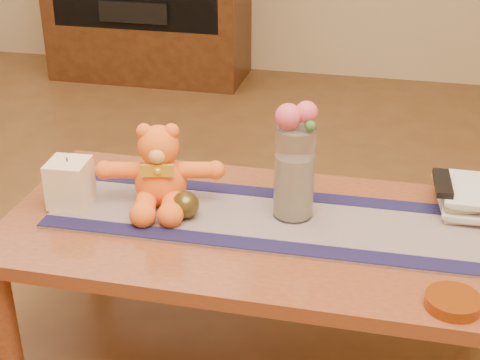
% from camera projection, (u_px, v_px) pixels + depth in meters
% --- Properties ---
extents(floor, '(5.50, 5.50, 0.00)m').
position_uv_depth(floor, '(256.00, 353.00, 2.12)').
color(floor, '#553418').
rests_on(floor, ground).
extents(coffee_table_top, '(1.40, 0.70, 0.04)m').
position_uv_depth(coffee_table_top, '(258.00, 230.00, 1.93)').
color(coffee_table_top, brown).
rests_on(coffee_table_top, floor).
extents(table_leg_fl, '(0.07, 0.07, 0.41)m').
position_uv_depth(table_leg_fl, '(5.00, 328.00, 1.91)').
color(table_leg_fl, brown).
rests_on(table_leg_fl, floor).
extents(table_leg_bl, '(0.07, 0.07, 0.41)m').
position_uv_depth(table_leg_bl, '(92.00, 224.00, 2.41)').
color(table_leg_bl, brown).
rests_on(table_leg_bl, floor).
extents(table_leg_br, '(0.07, 0.07, 0.41)m').
position_uv_depth(table_leg_br, '(479.00, 270.00, 2.16)').
color(table_leg_br, brown).
rests_on(table_leg_br, floor).
extents(persian_runner, '(1.20, 0.37, 0.01)m').
position_uv_depth(persian_runner, '(266.00, 219.00, 1.94)').
color(persian_runner, '#1B234C').
rests_on(persian_runner, coffee_table_top).
extents(runner_border_near, '(1.20, 0.08, 0.00)m').
position_uv_depth(runner_border_near, '(256.00, 244.00, 1.81)').
color(runner_border_near, '#17133B').
rests_on(runner_border_near, persian_runner).
extents(runner_border_far, '(1.20, 0.08, 0.00)m').
position_uv_depth(runner_border_far, '(275.00, 193.00, 2.07)').
color(runner_border_far, '#17133B').
rests_on(runner_border_far, persian_runner).
extents(teddy_bear, '(0.39, 0.35, 0.23)m').
position_uv_depth(teddy_bear, '(160.00, 166.00, 1.97)').
color(teddy_bear, orange).
rests_on(teddy_bear, persian_runner).
extents(pillar_candle, '(0.12, 0.12, 0.13)m').
position_uv_depth(pillar_candle, '(70.00, 183.00, 1.98)').
color(pillar_candle, '#FCE4BA').
rests_on(pillar_candle, persian_runner).
extents(candle_wick, '(0.00, 0.00, 0.01)m').
position_uv_depth(candle_wick, '(67.00, 160.00, 1.95)').
color(candle_wick, black).
rests_on(candle_wick, pillar_candle).
extents(glass_vase, '(0.11, 0.11, 0.26)m').
position_uv_depth(glass_vase, '(294.00, 173.00, 1.90)').
color(glass_vase, silver).
rests_on(glass_vase, persian_runner).
extents(potpourri_fill, '(0.09, 0.09, 0.18)m').
position_uv_depth(potpourri_fill, '(294.00, 186.00, 1.91)').
color(potpourri_fill, beige).
rests_on(potpourri_fill, glass_vase).
extents(rose_left, '(0.07, 0.07, 0.07)m').
position_uv_depth(rose_left, '(288.00, 117.00, 1.82)').
color(rose_left, '#E04F5E').
rests_on(rose_left, glass_vase).
extents(rose_right, '(0.06, 0.06, 0.06)m').
position_uv_depth(rose_right, '(306.00, 112.00, 1.82)').
color(rose_right, '#E04F5E').
rests_on(rose_right, glass_vase).
extents(blue_flower_back, '(0.04, 0.04, 0.04)m').
position_uv_depth(blue_flower_back, '(302.00, 114.00, 1.85)').
color(blue_flower_back, '#4E5AA9').
rests_on(blue_flower_back, glass_vase).
extents(blue_flower_side, '(0.04, 0.04, 0.04)m').
position_uv_depth(blue_flower_side, '(286.00, 117.00, 1.85)').
color(blue_flower_side, '#4E5AA9').
rests_on(blue_flower_side, glass_vase).
extents(leaf_sprig, '(0.03, 0.03, 0.03)m').
position_uv_depth(leaf_sprig, '(310.00, 126.00, 1.80)').
color(leaf_sprig, '#33662D').
rests_on(leaf_sprig, glass_vase).
extents(bronze_ball, '(0.09, 0.09, 0.08)m').
position_uv_depth(bronze_ball, '(185.00, 205.00, 1.93)').
color(bronze_ball, '#4B3F19').
rests_on(bronze_ball, persian_runner).
extents(book_bottom, '(0.19, 0.24, 0.02)m').
position_uv_depth(book_bottom, '(439.00, 205.00, 2.00)').
color(book_bottom, beige).
rests_on(book_bottom, coffee_table_top).
extents(book_lower, '(0.17, 0.23, 0.02)m').
position_uv_depth(book_lower, '(442.00, 200.00, 1.99)').
color(book_lower, beige).
rests_on(book_lower, book_bottom).
extents(book_upper, '(0.20, 0.25, 0.02)m').
position_uv_depth(book_upper, '(438.00, 192.00, 1.99)').
color(book_upper, beige).
rests_on(book_upper, book_lower).
extents(book_top, '(0.16, 0.22, 0.02)m').
position_uv_depth(book_top, '(443.00, 187.00, 1.97)').
color(book_top, beige).
rests_on(book_top, book_upper).
extents(tv_remote, '(0.05, 0.16, 0.02)m').
position_uv_depth(tv_remote, '(443.00, 183.00, 1.96)').
color(tv_remote, black).
rests_on(tv_remote, book_top).
extents(amber_dish, '(0.17, 0.17, 0.03)m').
position_uv_depth(amber_dish, '(453.00, 302.00, 1.58)').
color(amber_dish, '#BF5914').
rests_on(amber_dish, coffee_table_top).
extents(stereo_lower, '(0.42, 0.28, 0.12)m').
position_uv_depth(stereo_lower, '(141.00, 8.00, 4.21)').
color(stereo_lower, black).
rests_on(stereo_lower, media_cabinet).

